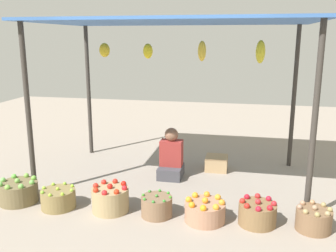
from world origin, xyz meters
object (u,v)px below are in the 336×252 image
(basket_green_chilies, at_px, (157,206))
(basket_oranges, at_px, (205,211))
(vendor_person, at_px, (171,158))
(basket_red_apples, at_px, (257,213))
(basket_green_apples, at_px, (18,192))
(wooden_crate_near_vendor, at_px, (216,163))
(basket_potatoes, at_px, (314,219))
(basket_red_tomatoes, at_px, (110,199))
(basket_limes, at_px, (58,199))

(basket_green_chilies, height_order, basket_oranges, basket_oranges)
(vendor_person, distance_m, basket_red_apples, 1.83)
(basket_green_apples, bearing_deg, wooden_crate_near_vendor, 35.60)
(basket_green_chilies, relative_size, basket_red_apples, 0.87)
(basket_green_chilies, height_order, basket_potatoes, basket_potatoes)
(basket_green_apples, relative_size, basket_red_tomatoes, 1.09)
(basket_green_apples, distance_m, basket_potatoes, 3.70)
(basket_green_chilies, distance_m, basket_oranges, 0.59)
(basket_limes, relative_size, basket_green_chilies, 1.14)
(vendor_person, height_order, basket_oranges, vendor_person)
(basket_green_apples, distance_m, basket_limes, 0.60)
(basket_green_chilies, relative_size, wooden_crate_near_vendor, 1.08)
(basket_green_chilies, distance_m, wooden_crate_near_vendor, 1.87)
(vendor_person, height_order, basket_green_apples, vendor_person)
(basket_limes, xyz_separation_m, basket_oranges, (1.88, 0.03, 0.00))
(vendor_person, distance_m, basket_red_tomatoes, 1.42)
(basket_green_apples, height_order, basket_oranges, basket_green_apples)
(vendor_person, xyz_separation_m, basket_oranges, (0.68, -1.34, -0.17))
(basket_green_apples, height_order, basket_potatoes, basket_green_apples)
(basket_green_apples, bearing_deg, basket_red_apples, 0.40)
(vendor_person, height_order, basket_red_apples, vendor_person)
(basket_green_apples, relative_size, basket_oranges, 1.04)
(basket_green_apples, bearing_deg, basket_green_chilies, -0.36)
(basket_limes, distance_m, basket_red_tomatoes, 0.69)
(basket_oranges, bearing_deg, basket_red_tomatoes, 178.79)
(basket_limes, height_order, basket_green_chilies, same)
(vendor_person, relative_size, wooden_crate_near_vendor, 2.22)
(basket_green_chilies, xyz_separation_m, wooden_crate_near_vendor, (0.58, 1.78, -0.01))
(basket_green_apples, bearing_deg, basket_oranges, -0.56)
(basket_green_chilies, xyz_separation_m, basket_potatoes, (1.82, 0.02, 0.01))
(basket_green_apples, xyz_separation_m, basket_red_tomatoes, (1.28, 0.00, 0.02))
(basket_green_chilies, bearing_deg, vendor_person, 93.73)
(basket_potatoes, bearing_deg, basket_green_apples, -179.83)
(vendor_person, height_order, basket_limes, vendor_person)
(vendor_person, relative_size, basket_oranges, 1.62)
(basket_potatoes, relative_size, wooden_crate_near_vendor, 1.12)
(basket_red_apples, xyz_separation_m, wooden_crate_near_vendor, (-0.61, 1.75, -0.02))
(basket_red_tomatoes, xyz_separation_m, basket_potatoes, (2.42, 0.01, -0.03))
(basket_oranges, bearing_deg, basket_limes, -179.19)
(basket_red_apples, distance_m, basket_potatoes, 0.62)
(basket_red_apples, relative_size, basket_potatoes, 1.11)
(basket_limes, distance_m, basket_potatoes, 3.10)
(basket_green_chilies, height_order, wooden_crate_near_vendor, basket_green_chilies)
(basket_limes, distance_m, basket_oranges, 1.88)
(basket_red_tomatoes, distance_m, wooden_crate_near_vendor, 2.13)
(basket_red_tomatoes, bearing_deg, basket_green_apples, -179.96)
(basket_green_apples, xyz_separation_m, basket_green_chilies, (1.88, -0.01, -0.02))
(basket_limes, xyz_separation_m, basket_green_chilies, (1.28, 0.04, 0.00))
(basket_green_chilies, relative_size, basket_oranges, 0.79)
(vendor_person, bearing_deg, basket_red_apples, -45.30)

